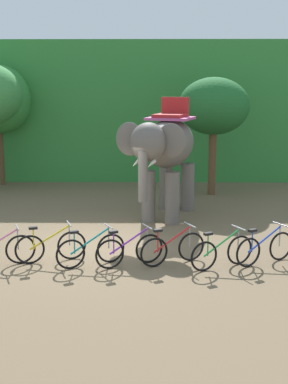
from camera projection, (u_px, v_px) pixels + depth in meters
ground_plane at (93, 249)px, 13.16m from camera, size 80.00×80.00×0.00m
foliage_hedge at (120, 109)px, 24.47m from camera, size 36.00×6.00×6.01m
tree_far_left at (214, 107)px, 18.99m from camera, size 2.66×2.66×4.45m
elephant at (166, 149)px, 15.76m from camera, size 2.75×4.22×3.78m
bike_yellow at (51, 246)px, 12.14m from camera, size 1.63×0.71×0.92m
bike_teal at (91, 250)px, 11.87m from camera, size 1.54×0.86×0.92m
bike_purple at (130, 250)px, 11.86m from camera, size 1.57×0.82×0.92m
bike_red at (173, 248)px, 11.99m from camera, size 1.56×0.84×0.92m
bike_green at (222, 252)px, 11.73m from camera, size 1.54×0.87×0.92m
bike_blue at (265, 248)px, 12.01m from camera, size 1.52×0.89×0.92m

